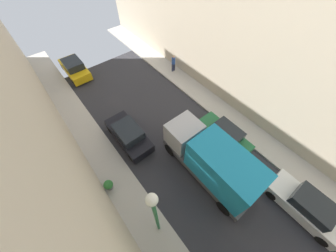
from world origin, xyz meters
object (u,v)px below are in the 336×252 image
Objects in this scene: parked_car_right_1 at (306,206)px; delivery_truck at (212,161)px; potted_plant_0 at (109,185)px; parked_car_left_2 at (129,135)px; pedestrian at (173,63)px; lamp_post at (155,213)px; parked_car_left_3 at (74,68)px; parked_car_right_2 at (224,136)px.

delivery_truck reaches higher than parked_car_right_1.
delivery_truck is 6.60m from potted_plant_0.
parked_car_left_2 is at bearing 116.75° from parked_car_right_1.
pedestrian is 0.29× the size of lamp_post.
delivery_truck is 1.11× the size of lamp_post.
pedestrian reaches higher than parked_car_left_3.
parked_car_left_2 is 7.27m from lamp_post.
lamp_post reaches higher than potted_plant_0.
pedestrian reaches higher than parked_car_right_1.
potted_plant_0 is at bearing 150.65° from delivery_truck.
lamp_post is (-1.90, -16.45, 3.32)m from parked_car_left_3.
parked_car_right_1 is (5.40, -20.98, 0.00)m from parked_car_left_3.
delivery_truck is at bearing 7.47° from lamp_post.
parked_car_right_2 is (5.40, -4.47, 0.00)m from parked_car_left_2.
parked_car_right_1 is (5.40, -10.72, 0.00)m from parked_car_left_2.
parked_car_right_2 is 0.64× the size of delivery_truck.
parked_car_right_1 is 11.79m from potted_plant_0.
parked_car_left_3 is 1.00× the size of parked_car_right_2.
parked_car_right_1 and parked_car_right_2 have the same top height.
parked_car_right_1 is 0.64× the size of delivery_truck.
lamp_post is (-9.83, -10.54, 2.96)m from pedestrian.
delivery_truck reaches higher than parked_car_right_2.
parked_car_right_1 is 6.25m from parked_car_right_2.
pedestrian reaches higher than potted_plant_0.
potted_plant_0 is at bearing 166.08° from parked_car_right_2.
potted_plant_0 is (-2.96, -2.40, -0.12)m from parked_car_left_2.
parked_car_right_2 is 2.44× the size of pedestrian.
parked_car_right_2 is at bearing 13.19° from lamp_post.
pedestrian is (5.23, 9.94, -0.71)m from delivery_truck.
parked_car_left_3 and parked_car_right_2 have the same top height.
parked_car_left_3 is (0.00, 10.27, 0.00)m from parked_car_left_2.
parked_car_left_3 is at bearing 76.86° from potted_plant_0.
delivery_truck is 11.25m from pedestrian.
parked_car_right_1 is 15.29m from pedestrian.
pedestrian is at bearing 31.83° from potted_plant_0.
parked_car_left_3 is 15.69m from parked_car_right_2.
parked_car_left_2 is 0.70× the size of lamp_post.
parked_car_left_2 is 1.00× the size of parked_car_left_3.
pedestrian is at bearing 74.00° from parked_car_right_2.
lamp_post is at bearing -172.53° from delivery_truck.
parked_car_left_2 is 5.20× the size of potted_plant_0.
parked_car_right_2 is 5.20× the size of potted_plant_0.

